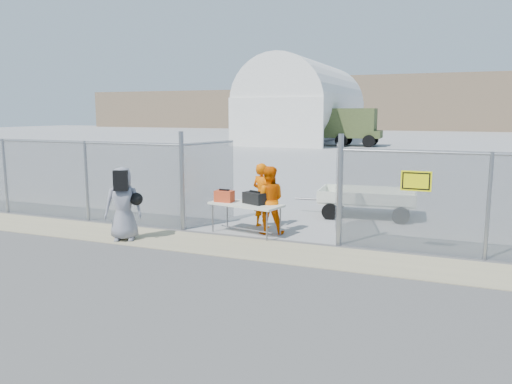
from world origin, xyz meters
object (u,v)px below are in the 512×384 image
at_px(folding_table, 246,219).
at_px(security_worker_right, 268,200).
at_px(security_worker_left, 262,195).
at_px(utility_trailer, 367,202).
at_px(visitor, 123,204).

xyz_separation_m(folding_table, security_worker_right, (0.50, 0.24, 0.45)).
bearing_deg(security_worker_left, utility_trailer, -112.42).
distance_m(security_worker_left, visitor, 3.50).
bearing_deg(security_worker_left, security_worker_right, 145.47).
distance_m(folding_table, utility_trailer, 4.02).
distance_m(security_worker_left, utility_trailer, 3.34).
relative_size(folding_table, visitor, 1.05).
xyz_separation_m(security_worker_left, visitor, (-2.51, -2.44, 0.02)).
bearing_deg(utility_trailer, visitor, -139.72).
xyz_separation_m(visitor, utility_trailer, (4.82, 4.82, -0.44)).
bearing_deg(visitor, folding_table, 5.96).
bearing_deg(utility_trailer, folding_table, -131.56).
height_order(security_worker_left, utility_trailer, security_worker_left).
bearing_deg(security_worker_right, utility_trailer, -141.61).
relative_size(folding_table, security_worker_left, 1.07).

